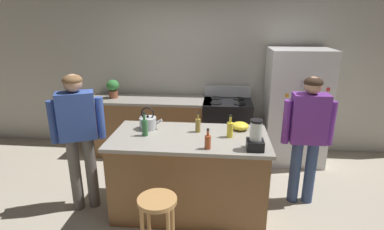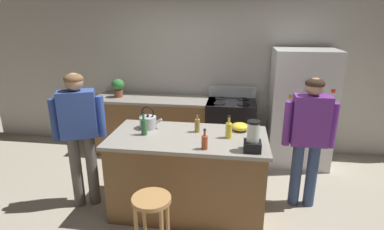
{
  "view_description": "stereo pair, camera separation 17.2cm",
  "coord_description": "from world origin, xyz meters",
  "px_view_note": "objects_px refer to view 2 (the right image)",
  "views": [
    {
      "loc": [
        0.33,
        -3.16,
        2.22
      ],
      "look_at": [
        0.0,
        0.3,
        1.09
      ],
      "focal_mm": 28.62,
      "sensor_mm": 36.0,
      "label": 1
    },
    {
      "loc": [
        0.5,
        -3.14,
        2.22
      ],
      "look_at": [
        0.0,
        0.3,
        1.09
      ],
      "focal_mm": 28.62,
      "sensor_mm": 36.0,
      "label": 2
    }
  ],
  "objects_px": {
    "kitchen_island": "(188,173)",
    "stove_range": "(230,129)",
    "refrigerator": "(300,108)",
    "potted_plant": "(118,87)",
    "bottle_olive_oil": "(144,126)",
    "tea_kettle": "(148,122)",
    "bottle_vinegar": "(197,125)",
    "bar_stool": "(152,211)",
    "bottle_cooking_sauce": "(205,142)",
    "bottle_soda": "(229,130)",
    "mixing_bowl": "(240,127)",
    "blender_appliance": "(253,138)",
    "person_by_island_left": "(79,128)",
    "person_by_sink_right": "(309,132)"
  },
  "relations": [
    {
      "from": "blender_appliance",
      "to": "bottle_olive_oil",
      "type": "distance_m",
      "value": 1.22
    },
    {
      "from": "refrigerator",
      "to": "person_by_sink_right",
      "type": "relative_size",
      "value": 1.12
    },
    {
      "from": "bottle_soda",
      "to": "bottle_vinegar",
      "type": "bearing_deg",
      "value": 160.56
    },
    {
      "from": "bottle_olive_oil",
      "to": "person_by_sink_right",
      "type": "bearing_deg",
      "value": 10.17
    },
    {
      "from": "person_by_island_left",
      "to": "bottle_olive_oil",
      "type": "height_order",
      "value": "person_by_island_left"
    },
    {
      "from": "stove_range",
      "to": "bottle_soda",
      "type": "height_order",
      "value": "bottle_soda"
    },
    {
      "from": "tea_kettle",
      "to": "kitchen_island",
      "type": "bearing_deg",
      "value": -19.85
    },
    {
      "from": "kitchen_island",
      "to": "refrigerator",
      "type": "distance_m",
      "value": 2.15
    },
    {
      "from": "bottle_soda",
      "to": "bar_stool",
      "type": "bearing_deg",
      "value": -128.12
    },
    {
      "from": "person_by_island_left",
      "to": "bottle_olive_oil",
      "type": "distance_m",
      "value": 0.76
    },
    {
      "from": "kitchen_island",
      "to": "bottle_vinegar",
      "type": "height_order",
      "value": "bottle_vinegar"
    },
    {
      "from": "refrigerator",
      "to": "potted_plant",
      "type": "distance_m",
      "value": 2.91
    },
    {
      "from": "blender_appliance",
      "to": "bottle_vinegar",
      "type": "height_order",
      "value": "blender_appliance"
    },
    {
      "from": "kitchen_island",
      "to": "potted_plant",
      "type": "xyz_separation_m",
      "value": [
        -1.41,
        1.55,
        0.64
      ]
    },
    {
      "from": "bar_stool",
      "to": "bottle_cooking_sauce",
      "type": "xyz_separation_m",
      "value": [
        0.43,
        0.5,
        0.51
      ]
    },
    {
      "from": "stove_range",
      "to": "kitchen_island",
      "type": "bearing_deg",
      "value": -106.36
    },
    {
      "from": "person_by_island_left",
      "to": "bottle_soda",
      "type": "height_order",
      "value": "person_by_island_left"
    },
    {
      "from": "stove_range",
      "to": "bottle_cooking_sauce",
      "type": "bearing_deg",
      "value": -97.05
    },
    {
      "from": "bar_stool",
      "to": "bottle_olive_oil",
      "type": "distance_m",
      "value": 0.99
    },
    {
      "from": "bar_stool",
      "to": "mixing_bowl",
      "type": "bearing_deg",
      "value": 54.18
    },
    {
      "from": "bar_stool",
      "to": "bottle_cooking_sauce",
      "type": "distance_m",
      "value": 0.83
    },
    {
      "from": "bottle_vinegar",
      "to": "bottle_cooking_sauce",
      "type": "relative_size",
      "value": 1.09
    },
    {
      "from": "bottle_vinegar",
      "to": "bottle_soda",
      "type": "xyz_separation_m",
      "value": [
        0.36,
        -0.13,
        0.01
      ]
    },
    {
      "from": "kitchen_island",
      "to": "stove_range",
      "type": "bearing_deg",
      "value": 73.64
    },
    {
      "from": "tea_kettle",
      "to": "refrigerator",
      "type": "bearing_deg",
      "value": 33.33
    },
    {
      "from": "bar_stool",
      "to": "bottle_vinegar",
      "type": "height_order",
      "value": "bottle_vinegar"
    },
    {
      "from": "stove_range",
      "to": "bottle_vinegar",
      "type": "bearing_deg",
      "value": -104.71
    },
    {
      "from": "bottle_cooking_sauce",
      "to": "mixing_bowl",
      "type": "bearing_deg",
      "value": 58.7
    },
    {
      "from": "mixing_bowl",
      "to": "blender_appliance",
      "type": "bearing_deg",
      "value": -77.95
    },
    {
      "from": "kitchen_island",
      "to": "person_by_island_left",
      "type": "bearing_deg",
      "value": -176.69
    },
    {
      "from": "bottle_olive_oil",
      "to": "bottle_cooking_sauce",
      "type": "xyz_separation_m",
      "value": [
        0.71,
        -0.29,
        -0.02
      ]
    },
    {
      "from": "refrigerator",
      "to": "stove_range",
      "type": "distance_m",
      "value": 1.12
    },
    {
      "from": "bottle_vinegar",
      "to": "refrigerator",
      "type": "bearing_deg",
      "value": 44.08
    },
    {
      "from": "refrigerator",
      "to": "stove_range",
      "type": "height_order",
      "value": "refrigerator"
    },
    {
      "from": "blender_appliance",
      "to": "mixing_bowl",
      "type": "distance_m",
      "value": 0.57
    },
    {
      "from": "kitchen_island",
      "to": "person_by_sink_right",
      "type": "bearing_deg",
      "value": 12.42
    },
    {
      "from": "stove_range",
      "to": "bar_stool",
      "type": "distance_m",
      "value": 2.44
    },
    {
      "from": "potted_plant",
      "to": "tea_kettle",
      "type": "distance_m",
      "value": 1.64
    },
    {
      "from": "mixing_bowl",
      "to": "tea_kettle",
      "type": "distance_m",
      "value": 1.09
    },
    {
      "from": "kitchen_island",
      "to": "bottle_soda",
      "type": "relative_size",
      "value": 6.87
    },
    {
      "from": "blender_appliance",
      "to": "mixing_bowl",
      "type": "relative_size",
      "value": 1.55
    },
    {
      "from": "refrigerator",
      "to": "potted_plant",
      "type": "xyz_separation_m",
      "value": [
        -2.9,
        0.05,
        0.23
      ]
    },
    {
      "from": "bottle_soda",
      "to": "tea_kettle",
      "type": "distance_m",
      "value": 0.97
    },
    {
      "from": "bar_stool",
      "to": "bottle_olive_oil",
      "type": "bearing_deg",
      "value": 110.07
    },
    {
      "from": "bar_stool",
      "to": "blender_appliance",
      "type": "relative_size",
      "value": 2.11
    },
    {
      "from": "stove_range",
      "to": "bottle_olive_oil",
      "type": "distance_m",
      "value": 1.91
    },
    {
      "from": "stove_range",
      "to": "bar_stool",
      "type": "height_order",
      "value": "stove_range"
    },
    {
      "from": "refrigerator",
      "to": "tea_kettle",
      "type": "relative_size",
      "value": 6.42
    },
    {
      "from": "refrigerator",
      "to": "potted_plant",
      "type": "bearing_deg",
      "value": 179.01
    },
    {
      "from": "bar_stool",
      "to": "potted_plant",
      "type": "xyz_separation_m",
      "value": [
        -1.2,
        2.37,
        0.6
      ]
    }
  ]
}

